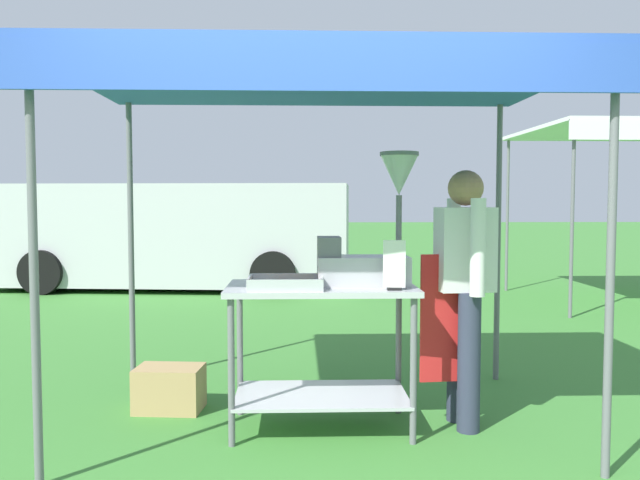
{
  "coord_description": "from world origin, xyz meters",
  "views": [
    {
      "loc": [
        -0.08,
        -3.07,
        1.42
      ],
      "look_at": [
        0.06,
        1.07,
        1.17
      ],
      "focal_mm": 36.14,
      "sensor_mm": 36.0,
      "label": 1
    }
  ],
  "objects": [
    {
      "name": "ground_plane",
      "position": [
        0.0,
        6.0,
        0.0
      ],
      "size": [
        70.0,
        70.0,
        0.0
      ],
      "primitive_type": "plane",
      "color": "#3D7F33"
    },
    {
      "name": "stall_canopy",
      "position": [
        0.06,
        0.97,
        2.13
      ],
      "size": [
        3.07,
        2.04,
        2.22
      ],
      "color": "slate",
      "rests_on": "ground"
    },
    {
      "name": "donut_cart",
      "position": [
        0.06,
        0.87,
        0.64
      ],
      "size": [
        1.16,
        0.66,
        0.9
      ],
      "color": "#B7B7BC",
      "rests_on": "ground"
    },
    {
      "name": "donut_tray",
      "position": [
        -0.14,
        0.74,
        0.92
      ],
      "size": [
        0.44,
        0.33,
        0.07
      ],
      "color": "#B7B7BC",
      "rests_on": "donut_cart"
    },
    {
      "name": "donut_fryer",
      "position": [
        0.37,
        0.87,
        1.18
      ],
      "size": [
        0.62,
        0.28,
        0.82
      ],
      "color": "#B7B7BC",
      "rests_on": "donut_cart"
    },
    {
      "name": "menu_sign",
      "position": [
        0.48,
        0.64,
        1.03
      ],
      "size": [
        0.13,
        0.05,
        0.29
      ],
      "color": "black",
      "rests_on": "donut_cart"
    },
    {
      "name": "vendor",
      "position": [
        0.95,
        0.89,
        0.9
      ],
      "size": [
        0.46,
        0.54,
        1.61
      ],
      "color": "#2D3347",
      "rests_on": "ground"
    },
    {
      "name": "supply_crate",
      "position": [
        -0.95,
        1.26,
        0.15
      ],
      "size": [
        0.47,
        0.34,
        0.3
      ],
      "color": "tan",
      "rests_on": "ground"
    },
    {
      "name": "van_silver",
      "position": [
        -2.15,
        7.62,
        0.88
      ],
      "size": [
        5.9,
        2.5,
        1.69
      ],
      "color": "#BCBCC1",
      "rests_on": "ground"
    },
    {
      "name": "neighbour_tent",
      "position": [
        4.64,
        5.75,
        2.35
      ],
      "size": [
        3.0,
        2.62,
        2.43
      ],
      "color": "slate",
      "rests_on": "ground"
    }
  ]
}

